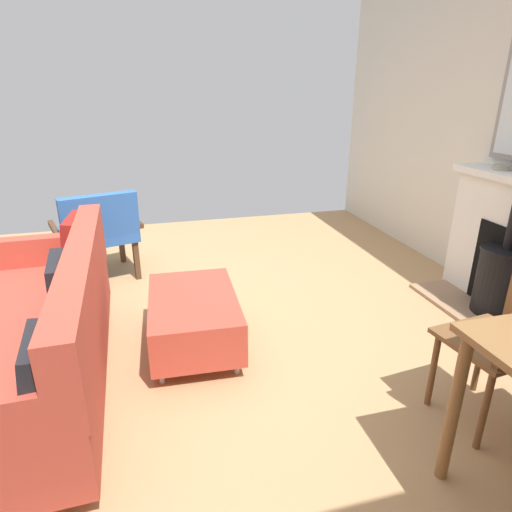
{
  "coord_description": "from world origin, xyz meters",
  "views": [
    {
      "loc": [
        0.02,
        2.51,
        1.56
      ],
      "look_at": [
        -0.61,
        0.14,
        0.61
      ],
      "focal_mm": 30.16,
      "sensor_mm": 36.0,
      "label": 1
    }
  ],
  "objects": [
    {
      "name": "armchair_accent",
      "position": [
        0.43,
        -1.17,
        0.46
      ],
      "size": [
        0.8,
        0.73,
        0.79
      ],
      "color": "#4C3321",
      "rests_on": "ground"
    },
    {
      "name": "ground_plane",
      "position": [
        0.0,
        0.0,
        -0.0
      ],
      "size": [
        5.4,
        5.51,
        0.01
      ],
      "primitive_type": "cube",
      "color": "tan"
    },
    {
      "name": "mantel_bowl_near",
      "position": [
        -2.52,
        -0.08,
        1.03
      ],
      "size": [
        0.12,
        0.12,
        0.04
      ],
      "color": "#9E9384",
      "rests_on": "fireplace"
    },
    {
      "name": "dining_chair_near_fireplace",
      "position": [
        -1.52,
        1.18,
        0.53
      ],
      "size": [
        0.44,
        0.44,
        0.91
      ],
      "color": "brown",
      "rests_on": "ground"
    },
    {
      "name": "ottoman",
      "position": [
        -0.21,
        0.1,
        0.23
      ],
      "size": [
        0.58,
        0.85,
        0.36
      ],
      "color": "#B2B2B7",
      "rests_on": "ground"
    },
    {
      "name": "sofa",
      "position": [
        0.7,
        0.28,
        0.34
      ],
      "size": [
        0.98,
        1.9,
        0.8
      ],
      "color": "#B2B2B7",
      "rests_on": "ground"
    }
  ]
}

